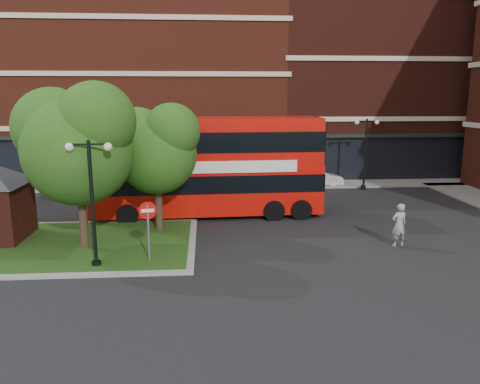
{
  "coord_description": "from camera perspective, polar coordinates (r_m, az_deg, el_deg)",
  "views": [
    {
      "loc": [
        -1.18,
        -17.43,
        6.67
      ],
      "look_at": [
        0.46,
        4.76,
        2.0
      ],
      "focal_mm": 35.0,
      "sensor_mm": 36.0,
      "label": 1
    }
  ],
  "objects": [
    {
      "name": "bus",
      "position": [
        25.71,
        -4.01,
        3.9
      ],
      "size": [
        12.57,
        3.29,
        4.76
      ],
      "rotation": [
        0.0,
        0.0,
        0.04
      ],
      "color": "#BD0F07",
      "rests_on": "ground"
    },
    {
      "name": "lamp_island",
      "position": [
        18.55,
        -17.59,
        -0.66
      ],
      "size": [
        1.72,
        0.36,
        5.0
      ],
      "color": "black",
      "rests_on": "ground"
    },
    {
      "name": "woman",
      "position": [
        21.97,
        18.82,
        -3.82
      ],
      "size": [
        0.78,
        0.58,
        1.95
      ],
      "primitive_type": "imported",
      "rotation": [
        0.0,
        0.0,
        3.31
      ],
      "color": "gray",
      "rests_on": "ground"
    },
    {
      "name": "tree_island_east",
      "position": [
        22.74,
        -10.3,
        5.54
      ],
      "size": [
        4.46,
        3.9,
        6.29
      ],
      "color": "#2D2116",
      "rests_on": "ground"
    },
    {
      "name": "lamp_far_right",
      "position": [
        34.04,
        15.04,
        4.97
      ],
      "size": [
        1.72,
        0.36,
        5.0
      ],
      "color": "black",
      "rests_on": "ground"
    },
    {
      "name": "traffic_island",
      "position": [
        22.52,
        -21.77,
        -6.06
      ],
      "size": [
        12.6,
        7.6,
        0.15
      ],
      "color": "gray",
      "rests_on": "ground"
    },
    {
      "name": "car_silver",
      "position": [
        33.94,
        -4.35,
        1.81
      ],
      "size": [
        4.73,
        2.42,
        1.54
      ],
      "primitive_type": "imported",
      "rotation": [
        0.0,
        0.0,
        1.43
      ],
      "color": "#A6A8AD",
      "rests_on": "ground"
    },
    {
      "name": "tree_island_west",
      "position": [
        20.8,
        -19.4,
        6.02
      ],
      "size": [
        5.4,
        4.71,
        7.21
      ],
      "color": "#2D2116",
      "rests_on": "ground"
    },
    {
      "name": "lamp_far_left",
      "position": [
        32.31,
        1.46,
        5.02
      ],
      "size": [
        1.72,
        0.36,
        5.0
      ],
      "color": "black",
      "rests_on": "ground"
    },
    {
      "name": "no_entry_sign",
      "position": [
        18.87,
        -11.16,
        -3.32
      ],
      "size": [
        0.7,
        0.18,
        2.53
      ],
      "rotation": [
        0.0,
        0.0,
        0.17
      ],
      "color": "slate",
      "rests_on": "ground"
    },
    {
      "name": "terrace_far_right",
      "position": [
        44.14,
        16.33,
        13.12
      ],
      "size": [
        18.0,
        12.0,
        16.0
      ],
      "primitive_type": "cube",
      "color": "#471911",
      "rests_on": "ground"
    },
    {
      "name": "terrace_far_left",
      "position": [
        41.98,
        -13.88,
        11.97
      ],
      "size": [
        26.0,
        12.0,
        14.0
      ],
      "primitive_type": "cube",
      "color": "maroon",
      "rests_on": "ground"
    },
    {
      "name": "car_white",
      "position": [
        34.93,
        9.33,
        1.73
      ],
      "size": [
        3.83,
        1.39,
        1.26
      ],
      "primitive_type": "imported",
      "rotation": [
        0.0,
        0.0,
        1.59
      ],
      "color": "silver",
      "rests_on": "ground"
    },
    {
      "name": "pavement_far",
      "position": [
        34.58,
        -2.19,
        0.83
      ],
      "size": [
        44.0,
        3.0,
        0.12
      ],
      "primitive_type": "cube",
      "color": "slate",
      "rests_on": "ground"
    },
    {
      "name": "ground",
      "position": [
        18.69,
        -0.33,
        -9.04
      ],
      "size": [
        120.0,
        120.0,
        0.0
      ],
      "primitive_type": "plane",
      "color": "black",
      "rests_on": "ground"
    }
  ]
}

